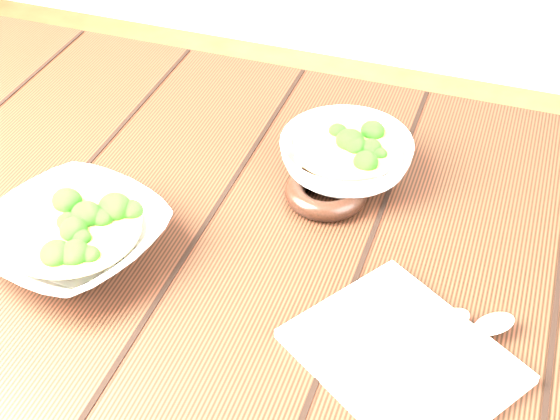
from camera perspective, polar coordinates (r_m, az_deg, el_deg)
name	(u,v)px	position (r m, az deg, el deg)	size (l,w,h in m)	color
table	(224,297)	(1.04, -4.12, -6.35)	(1.20, 0.80, 0.75)	black
soup_bowl_front	(73,236)	(0.94, -14.90, -1.86)	(0.25, 0.25, 0.06)	silver
soup_bowl_back	(346,157)	(1.03, 4.84, 3.89)	(0.21, 0.21, 0.06)	silver
trivet	(326,191)	(0.99, 3.40, 1.37)	(0.11, 0.11, 0.03)	black
napkin	(403,356)	(0.82, 8.97, -10.51)	(0.21, 0.17, 0.01)	#BDB69D
spoon_left	(424,333)	(0.84, 10.51, -8.81)	(0.13, 0.14, 0.01)	beige
spoon_right	(467,334)	(0.84, 13.55, -8.84)	(0.13, 0.13, 0.01)	beige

